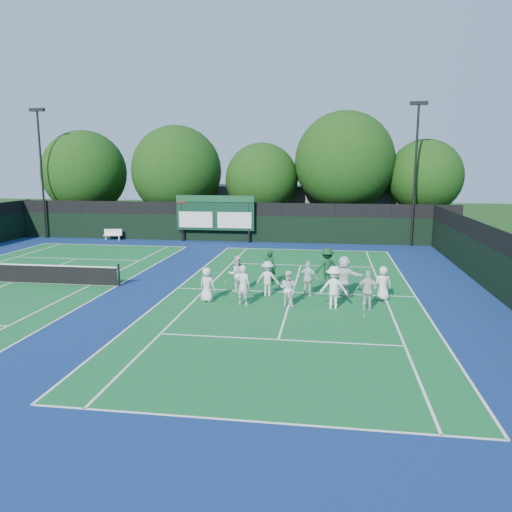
# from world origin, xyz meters

# --- Properties ---
(ground) EXTENTS (120.00, 120.00, 0.00)m
(ground) POSITION_xyz_m (0.00, 0.00, 0.00)
(ground) COLOR #14370F
(ground) RESTS_ON ground
(court_apron) EXTENTS (34.00, 32.00, 0.01)m
(court_apron) POSITION_xyz_m (-6.00, 1.00, 0.00)
(court_apron) COLOR navy
(court_apron) RESTS_ON ground
(near_court) EXTENTS (11.05, 23.85, 0.01)m
(near_court) POSITION_xyz_m (0.00, 1.00, 0.01)
(near_court) COLOR #135C29
(near_court) RESTS_ON ground
(left_court) EXTENTS (11.05, 23.85, 0.01)m
(left_court) POSITION_xyz_m (-14.00, 1.00, 0.01)
(left_court) COLOR #135C29
(left_court) RESTS_ON ground
(back_fence) EXTENTS (34.00, 0.08, 3.00)m
(back_fence) POSITION_xyz_m (-6.00, 16.00, 1.36)
(back_fence) COLOR black
(back_fence) RESTS_ON ground
(divider_fence_right) EXTENTS (0.08, 32.00, 3.00)m
(divider_fence_right) POSITION_xyz_m (9.00, 1.00, 1.36)
(divider_fence_right) COLOR black
(divider_fence_right) RESTS_ON ground
(scoreboard) EXTENTS (6.00, 0.21, 3.55)m
(scoreboard) POSITION_xyz_m (-7.01, 15.59, 2.19)
(scoreboard) COLOR black
(scoreboard) RESTS_ON ground
(clubhouse) EXTENTS (18.00, 6.00, 4.00)m
(clubhouse) POSITION_xyz_m (-2.00, 24.00, 2.00)
(clubhouse) COLOR #5A5A5F
(clubhouse) RESTS_ON ground
(light_pole_left) EXTENTS (1.20, 0.30, 10.12)m
(light_pole_left) POSITION_xyz_m (-21.00, 15.70, 6.30)
(light_pole_left) COLOR black
(light_pole_left) RESTS_ON ground
(light_pole_right) EXTENTS (1.20, 0.30, 10.12)m
(light_pole_right) POSITION_xyz_m (7.50, 15.70, 6.30)
(light_pole_right) COLOR black
(light_pole_right) RESTS_ON ground
(tennis_net) EXTENTS (11.30, 0.10, 1.10)m
(tennis_net) POSITION_xyz_m (-14.00, 1.00, 0.49)
(tennis_net) COLOR black
(tennis_net) RESTS_ON ground
(bench) EXTENTS (1.40, 0.62, 0.86)m
(bench) POSITION_xyz_m (-15.17, 15.36, 0.46)
(bench) COLOR white
(bench) RESTS_ON ground
(tree_a) EXTENTS (7.14, 7.14, 8.73)m
(tree_a) POSITION_xyz_m (-19.19, 19.58, 4.97)
(tree_a) COLOR black
(tree_a) RESTS_ON ground
(tree_b) EXTENTS (7.49, 7.49, 9.05)m
(tree_b) POSITION_xyz_m (-11.01, 19.58, 5.11)
(tree_b) COLOR black
(tree_b) RESTS_ON ground
(tree_c) EXTENTS (5.93, 5.93, 7.60)m
(tree_c) POSITION_xyz_m (-3.81, 19.58, 4.48)
(tree_c) COLOR black
(tree_c) RESTS_ON ground
(tree_d) EXTENTS (7.91, 7.91, 10.01)m
(tree_d) POSITION_xyz_m (2.82, 19.58, 5.85)
(tree_d) COLOR black
(tree_d) RESTS_ON ground
(tree_e) EXTENTS (5.77, 5.77, 7.80)m
(tree_e) POSITION_xyz_m (9.02, 19.58, 4.76)
(tree_e) COLOR black
(tree_e) RESTS_ON ground
(tennis_ball_1) EXTENTS (0.07, 0.07, 0.07)m
(tennis_ball_1) POSITION_xyz_m (2.57, 1.44, 0.03)
(tennis_ball_1) COLOR #B6CC18
(tennis_ball_1) RESTS_ON ground
(tennis_ball_2) EXTENTS (0.07, 0.07, 0.07)m
(tennis_ball_2) POSITION_xyz_m (3.03, -2.27, 0.03)
(tennis_ball_2) COLOR #B6CC18
(tennis_ball_2) RESTS_ON ground
(tennis_ball_3) EXTENTS (0.07, 0.07, 0.07)m
(tennis_ball_3) POSITION_xyz_m (-3.46, 2.43, 0.03)
(tennis_ball_3) COLOR #B6CC18
(tennis_ball_3) RESTS_ON ground
(tennis_ball_4) EXTENTS (0.07, 0.07, 0.07)m
(tennis_ball_4) POSITION_xyz_m (-0.62, 2.39, 0.03)
(tennis_ball_4) COLOR #B6CC18
(tennis_ball_4) RESTS_ON ground
(tennis_ball_5) EXTENTS (0.07, 0.07, 0.07)m
(tennis_ball_5) POSITION_xyz_m (1.64, -0.61, 0.03)
(tennis_ball_5) COLOR #B6CC18
(tennis_ball_5) RESTS_ON ground
(player_front_0) EXTENTS (0.85, 0.70, 1.49)m
(player_front_0) POSITION_xyz_m (-3.52, -1.06, 0.74)
(player_front_0) COLOR silver
(player_front_0) RESTS_ON ground
(player_front_1) EXTENTS (0.71, 0.56, 1.71)m
(player_front_1) POSITION_xyz_m (-1.90, -1.38, 0.85)
(player_front_1) COLOR silver
(player_front_1) RESTS_ON ground
(player_front_2) EXTENTS (0.87, 0.77, 1.50)m
(player_front_2) POSITION_xyz_m (-0.04, -1.22, 0.75)
(player_front_2) COLOR white
(player_front_2) RESTS_ON ground
(player_front_3) EXTENTS (1.17, 0.71, 1.76)m
(player_front_3) POSITION_xyz_m (1.84, -1.33, 0.88)
(player_front_3) COLOR white
(player_front_3) RESTS_ON ground
(player_front_4) EXTENTS (1.02, 0.61, 1.63)m
(player_front_4) POSITION_xyz_m (3.21, -1.36, 0.82)
(player_front_4) COLOR silver
(player_front_4) RESTS_ON ground
(player_back_0) EXTENTS (1.00, 0.91, 1.68)m
(player_back_0) POSITION_xyz_m (-2.58, 0.85, 0.84)
(player_back_0) COLOR white
(player_back_0) RESTS_ON ground
(player_back_1) EXTENTS (1.05, 0.65, 1.58)m
(player_back_1) POSITION_xyz_m (-1.07, 0.30, 0.79)
(player_back_1) COLOR silver
(player_back_1) RESTS_ON ground
(player_back_2) EXTENTS (0.98, 0.59, 1.57)m
(player_back_2) POSITION_xyz_m (0.72, 0.55, 0.79)
(player_back_2) COLOR silver
(player_back_2) RESTS_ON ground
(player_back_3) EXTENTS (1.80, 1.08, 1.85)m
(player_back_3) POSITION_xyz_m (2.29, 0.63, 0.93)
(player_back_3) COLOR white
(player_back_3) RESTS_ON ground
(player_back_4) EXTENTS (0.79, 0.58, 1.49)m
(player_back_4) POSITION_xyz_m (3.96, 0.31, 0.74)
(player_back_4) COLOR white
(player_back_4) RESTS_ON ground
(coach_left) EXTENTS (0.70, 0.56, 1.70)m
(coach_left) POSITION_xyz_m (-1.23, 2.43, 0.85)
(coach_left) COLOR #0E3519
(coach_left) RESTS_ON ground
(coach_right) EXTENTS (1.40, 1.13, 1.88)m
(coach_right) POSITION_xyz_m (1.54, 2.45, 0.94)
(coach_right) COLOR #0F3A1C
(coach_right) RESTS_ON ground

